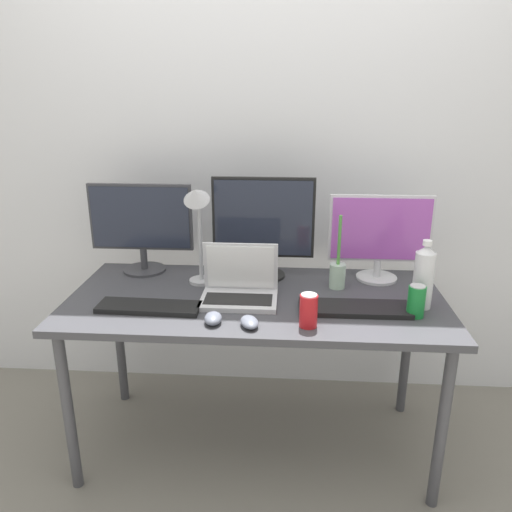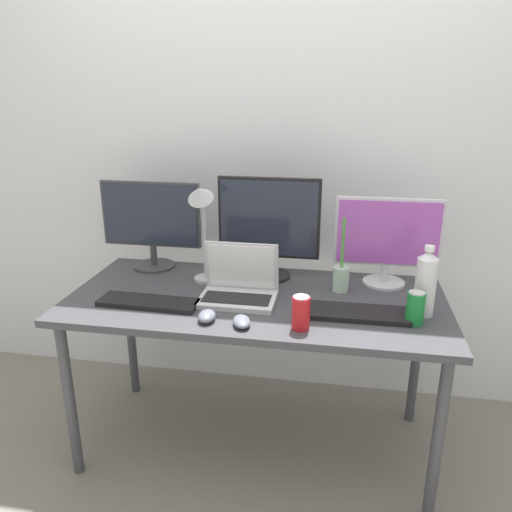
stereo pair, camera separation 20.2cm
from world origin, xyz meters
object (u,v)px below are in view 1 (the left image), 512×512
(work_desk, at_px, (256,311))
(monitor_right, at_px, (380,235))
(bamboo_vase, at_px, (338,273))
(soda_can_by_laptop, at_px, (309,310))
(water_bottle, at_px, (424,277))
(desk_lamp, at_px, (197,215))
(mouse_by_laptop, at_px, (213,318))
(laptop_silver, at_px, (239,287))
(soda_can_near_keyboard, at_px, (416,301))
(monitor_left, at_px, (141,224))
(keyboard_main, at_px, (149,307))
(mouse_by_keyboard, at_px, (249,322))
(monitor_center, at_px, (263,225))
(keyboard_aux, at_px, (354,308))

(work_desk, relative_size, monitor_right, 3.46)
(bamboo_vase, bearing_deg, soda_can_by_laptop, -109.62)
(bamboo_vase, bearing_deg, work_desk, -159.62)
(work_desk, bearing_deg, water_bottle, -4.68)
(work_desk, xyz_separation_m, desk_lamp, (-0.25, 0.11, 0.38))
(mouse_by_laptop, bearing_deg, laptop_silver, 67.04)
(water_bottle, xyz_separation_m, bamboo_vase, (-0.31, 0.18, -0.06))
(water_bottle, height_order, soda_can_near_keyboard, water_bottle)
(water_bottle, bearing_deg, monitor_left, 164.95)
(keyboard_main, bearing_deg, mouse_by_keyboard, -14.52)
(water_bottle, height_order, desk_lamp, desk_lamp)
(soda_can_near_keyboard, bearing_deg, monitor_left, 160.51)
(monitor_left, height_order, monitor_center, monitor_center)
(laptop_silver, xyz_separation_m, soda_can_by_laptop, (0.27, -0.23, 0.01))
(soda_can_near_keyboard, distance_m, desk_lamp, 0.94)
(monitor_left, distance_m, desk_lamp, 0.35)
(desk_lamp, bearing_deg, keyboard_main, -121.23)
(water_bottle, distance_m, soda_can_by_laptop, 0.50)
(keyboard_aux, height_order, desk_lamp, desk_lamp)
(monitor_left, relative_size, laptop_silver, 1.54)
(keyboard_main, distance_m, soda_can_by_laptop, 0.63)
(water_bottle, bearing_deg, monitor_center, 155.51)
(keyboard_main, bearing_deg, water_bottle, 7.04)
(soda_can_near_keyboard, relative_size, bamboo_vase, 0.39)
(mouse_by_keyboard, relative_size, water_bottle, 0.37)
(mouse_by_laptop, bearing_deg, keyboard_aux, 10.77)
(laptop_silver, xyz_separation_m, keyboard_aux, (0.46, -0.08, -0.04))
(laptop_silver, height_order, keyboard_main, laptop_silver)
(keyboard_main, xyz_separation_m, soda_can_near_keyboard, (1.03, 0.01, 0.05))
(monitor_left, bearing_deg, work_desk, -26.24)
(monitor_right, height_order, mouse_by_keyboard, monitor_right)
(mouse_by_keyboard, bearing_deg, monitor_left, 117.23)
(water_bottle, relative_size, soda_can_by_laptop, 2.20)
(bamboo_vase, bearing_deg, soda_can_near_keyboard, -44.75)
(water_bottle, height_order, bamboo_vase, bamboo_vase)
(monitor_right, distance_m, bamboo_vase, 0.26)
(work_desk, xyz_separation_m, bamboo_vase, (0.35, 0.13, 0.13))
(keyboard_main, distance_m, water_bottle, 1.08)
(monitor_left, relative_size, monitor_center, 1.04)
(keyboard_aux, height_order, bamboo_vase, bamboo_vase)
(monitor_center, height_order, keyboard_main, monitor_center)
(monitor_left, relative_size, keyboard_aux, 1.11)
(monitor_right, bearing_deg, water_bottle, -66.90)
(soda_can_by_laptop, bearing_deg, desk_lamp, 142.16)
(laptop_silver, bearing_deg, mouse_by_keyboard, -75.98)
(keyboard_aux, bearing_deg, keyboard_main, -177.38)
(mouse_by_laptop, xyz_separation_m, desk_lamp, (-0.11, 0.36, 0.30))
(soda_can_by_laptop, bearing_deg, work_desk, 129.33)
(keyboard_main, bearing_deg, laptop_silver, 21.50)
(water_bottle, xyz_separation_m, soda_can_near_keyboard, (-0.04, -0.09, -0.07))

